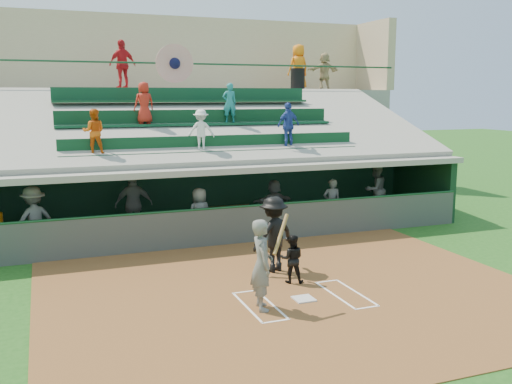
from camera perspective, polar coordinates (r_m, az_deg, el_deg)
name	(u,v)px	position (r m, az deg, el deg)	size (l,w,h in m)	color
ground	(304,300)	(12.53, 4.79, -10.74)	(100.00, 100.00, 0.00)	#1D4D15
dirt_slab	(294,292)	(12.95, 3.83, -9.99)	(11.00, 9.00, 0.02)	brown
home_plate	(304,299)	(12.51, 4.79, -10.59)	(0.43, 0.43, 0.03)	silver
batters_box_chalk	(304,299)	(12.52, 4.79, -10.65)	(2.65, 1.85, 0.01)	white
dugout_floor	(214,231)	(18.58, -4.19, -3.89)	(16.00, 3.50, 0.04)	gray
concourse_slab	(169,144)	(24.70, -8.74, 4.75)	(20.00, 3.00, 4.60)	gray
grandstand	(185,151)	(21.80, -7.10, 4.05)	(20.40, 10.40, 7.80)	#454A45
batter_at_plate	(262,264)	(11.67, 0.61, -7.23)	(0.90, 0.79, 1.95)	#565954
catcher	(292,259)	(13.41, 3.61, -6.68)	(0.55, 0.43, 1.14)	black
home_umpire	(273,234)	(14.16, 1.76, -4.24)	(1.22, 0.70, 1.88)	black
dugout_bench	(197,217)	(19.58, -5.88, -2.46)	(15.38, 0.46, 0.46)	olive
dugout_player_a	(34,220)	(16.86, -21.33, -2.61)	(1.20, 0.69, 1.86)	#5A5C57
dugout_player_b	(134,205)	(18.05, -12.12, -1.24)	(1.15, 0.48, 1.96)	#61645E
dugout_player_c	(200,214)	(17.13, -5.65, -2.24)	(0.78, 0.51, 1.61)	#575A55
dugout_player_d	(274,203)	(19.06, 1.82, -1.08)	(1.44, 0.46, 1.55)	#565954
dugout_player_e	(332,203)	(19.03, 7.58, -1.09)	(0.59, 0.38, 1.61)	#5A5C57
dugout_player_f	(375,190)	(21.04, 11.85, 0.24)	(0.93, 0.72, 1.91)	#61635E
trash_bin	(298,79)	(25.63, 4.19, 11.19)	(0.62, 0.62, 0.93)	black
concourse_staff_a	(123,65)	(23.77, -13.20, 12.31)	(1.14, 0.47, 1.94)	red
concourse_staff_b	(298,67)	(25.94, 4.26, 12.35)	(0.97, 0.63, 1.99)	orange
concourse_staff_c	(324,71)	(26.27, 6.84, 11.90)	(1.53, 0.49, 1.65)	tan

